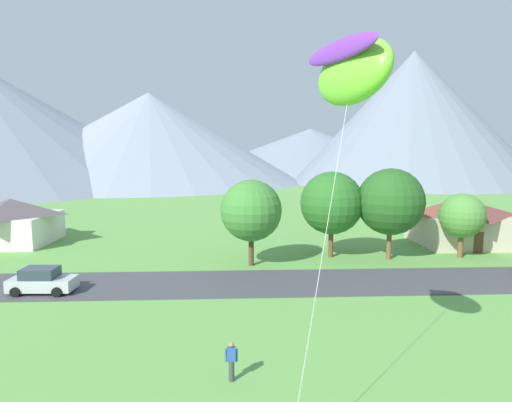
{
  "coord_description": "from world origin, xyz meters",
  "views": [
    {
      "loc": [
        0.8,
        -3.76,
        9.45
      ],
      "look_at": [
        1.87,
        18.93,
        6.81
      ],
      "focal_mm": 29.75,
      "sensor_mm": 36.0,
      "label": 1
    }
  ],
  "objects_px": {
    "tree_near_left": "(390,202)",
    "parked_car_silver_west_end": "(42,281)",
    "tree_center": "(251,211)",
    "kite_flyer_with_kite": "(351,74)",
    "watcher_person": "(231,361)",
    "house_left_center": "(11,220)",
    "tree_left_of_center": "(332,203)",
    "tree_right_of_center": "(462,216)",
    "house_leftmost": "(458,220)"
  },
  "relations": [
    {
      "from": "tree_near_left",
      "to": "parked_car_silver_west_end",
      "type": "xyz_separation_m",
      "value": [
        -26.5,
        -7.98,
        -4.24
      ]
    },
    {
      "from": "tree_center",
      "to": "parked_car_silver_west_end",
      "type": "relative_size",
      "value": 1.68
    },
    {
      "from": "parked_car_silver_west_end",
      "to": "kite_flyer_with_kite",
      "type": "xyz_separation_m",
      "value": [
        16.75,
        -14.22,
        11.08
      ]
    },
    {
      "from": "watcher_person",
      "to": "tree_near_left",
      "type": "bearing_deg",
      "value": 54.93
    },
    {
      "from": "house_left_center",
      "to": "tree_left_of_center",
      "type": "height_order",
      "value": "tree_left_of_center"
    },
    {
      "from": "tree_near_left",
      "to": "tree_right_of_center",
      "type": "xyz_separation_m",
      "value": [
        6.63,
        0.25,
        -1.32
      ]
    },
    {
      "from": "house_leftmost",
      "to": "tree_left_of_center",
      "type": "xyz_separation_m",
      "value": [
        -14.17,
        -4.65,
        2.44
      ]
    },
    {
      "from": "house_left_center",
      "to": "tree_center",
      "type": "relative_size",
      "value": 1.18
    },
    {
      "from": "house_left_center",
      "to": "tree_near_left",
      "type": "xyz_separation_m",
      "value": [
        36.68,
        -8.15,
        2.7
      ]
    },
    {
      "from": "house_left_center",
      "to": "tree_center",
      "type": "xyz_separation_m",
      "value": [
        24.43,
        -9.7,
        2.21
      ]
    },
    {
      "from": "watcher_person",
      "to": "parked_car_silver_west_end",
      "type": "bearing_deg",
      "value": 137.89
    },
    {
      "from": "tree_near_left",
      "to": "tree_left_of_center",
      "type": "xyz_separation_m",
      "value": [
        -4.98,
        0.96,
        -0.2
      ]
    },
    {
      "from": "house_left_center",
      "to": "watcher_person",
      "type": "height_order",
      "value": "house_left_center"
    },
    {
      "from": "watcher_person",
      "to": "tree_center",
      "type": "bearing_deg",
      "value": 85.36
    },
    {
      "from": "parked_car_silver_west_end",
      "to": "tree_center",
      "type": "bearing_deg",
      "value": 24.3
    },
    {
      "from": "tree_near_left",
      "to": "parked_car_silver_west_end",
      "type": "bearing_deg",
      "value": -163.25
    },
    {
      "from": "tree_left_of_center",
      "to": "tree_right_of_center",
      "type": "bearing_deg",
      "value": -3.46
    },
    {
      "from": "kite_flyer_with_kite",
      "to": "house_leftmost",
      "type": "bearing_deg",
      "value": 55.74
    },
    {
      "from": "tree_left_of_center",
      "to": "watcher_person",
      "type": "relative_size",
      "value": 4.61
    },
    {
      "from": "house_leftmost",
      "to": "house_left_center",
      "type": "height_order",
      "value": "house_leftmost"
    },
    {
      "from": "tree_center",
      "to": "parked_car_silver_west_end",
      "type": "distance_m",
      "value": 16.08
    },
    {
      "from": "tree_near_left",
      "to": "tree_left_of_center",
      "type": "relative_size",
      "value": 1.04
    },
    {
      "from": "house_leftmost",
      "to": "tree_center",
      "type": "bearing_deg",
      "value": -161.55
    },
    {
      "from": "tree_right_of_center",
      "to": "kite_flyer_with_kite",
      "type": "height_order",
      "value": "kite_flyer_with_kite"
    },
    {
      "from": "house_leftmost",
      "to": "tree_right_of_center",
      "type": "distance_m",
      "value": 6.08
    },
    {
      "from": "tree_right_of_center",
      "to": "parked_car_silver_west_end",
      "type": "bearing_deg",
      "value": -166.05
    },
    {
      "from": "tree_right_of_center",
      "to": "parked_car_silver_west_end",
      "type": "relative_size",
      "value": 1.35
    },
    {
      "from": "house_leftmost",
      "to": "watcher_person",
      "type": "distance_m",
      "value": 34.05
    },
    {
      "from": "tree_right_of_center",
      "to": "parked_car_silver_west_end",
      "type": "height_order",
      "value": "tree_right_of_center"
    },
    {
      "from": "tree_near_left",
      "to": "kite_flyer_with_kite",
      "type": "distance_m",
      "value": 25.19
    },
    {
      "from": "tree_right_of_center",
      "to": "house_leftmost",
      "type": "bearing_deg",
      "value": 64.42
    },
    {
      "from": "house_left_center",
      "to": "watcher_person",
      "type": "xyz_separation_m",
      "value": [
        22.97,
        -27.69,
        -1.54
      ]
    },
    {
      "from": "house_left_center",
      "to": "tree_near_left",
      "type": "height_order",
      "value": "tree_near_left"
    },
    {
      "from": "tree_center",
      "to": "kite_flyer_with_kite",
      "type": "height_order",
      "value": "kite_flyer_with_kite"
    },
    {
      "from": "tree_near_left",
      "to": "house_leftmost",
      "type": "bearing_deg",
      "value": 31.4
    },
    {
      "from": "tree_left_of_center",
      "to": "kite_flyer_with_kite",
      "type": "bearing_deg",
      "value": -101.63
    },
    {
      "from": "house_left_center",
      "to": "parked_car_silver_west_end",
      "type": "xyz_separation_m",
      "value": [
        10.18,
        -16.13,
        -1.55
      ]
    },
    {
      "from": "tree_near_left",
      "to": "house_left_center",
      "type": "bearing_deg",
      "value": 167.47
    },
    {
      "from": "house_left_center",
      "to": "tree_left_of_center",
      "type": "relative_size",
      "value": 1.1
    },
    {
      "from": "watcher_person",
      "to": "kite_flyer_with_kite",
      "type": "bearing_deg",
      "value": -33.9
    },
    {
      "from": "tree_right_of_center",
      "to": "kite_flyer_with_kite",
      "type": "bearing_deg",
      "value": -126.1
    },
    {
      "from": "tree_left_of_center",
      "to": "house_leftmost",
      "type": "bearing_deg",
      "value": 18.18
    },
    {
      "from": "house_left_center",
      "to": "kite_flyer_with_kite",
      "type": "relative_size",
      "value": 0.64
    },
    {
      "from": "tree_right_of_center",
      "to": "watcher_person",
      "type": "bearing_deg",
      "value": -135.79
    },
    {
      "from": "tree_left_of_center",
      "to": "house_left_center",
      "type": "bearing_deg",
      "value": 167.21
    },
    {
      "from": "house_left_center",
      "to": "watcher_person",
      "type": "bearing_deg",
      "value": -50.32
    },
    {
      "from": "kite_flyer_with_kite",
      "to": "house_left_center",
      "type": "bearing_deg",
      "value": 131.58
    },
    {
      "from": "house_leftmost",
      "to": "tree_center",
      "type": "xyz_separation_m",
      "value": [
        -21.44,
        -7.15,
        2.15
      ]
    },
    {
      "from": "tree_center",
      "to": "kite_flyer_with_kite",
      "type": "relative_size",
      "value": 0.55
    },
    {
      "from": "house_leftmost",
      "to": "tree_near_left",
      "type": "distance_m",
      "value": 11.09
    }
  ]
}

